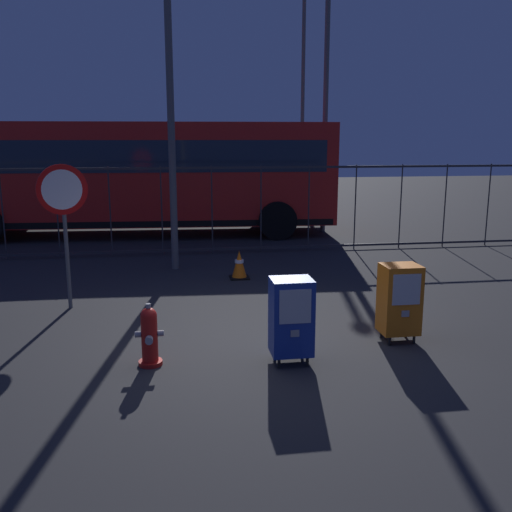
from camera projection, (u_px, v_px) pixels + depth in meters
ground_plane at (247, 343)px, 7.29m from camera, size 60.00×60.00×0.00m
fire_hydrant at (149, 336)px, 6.54m from camera, size 0.33×0.32×0.75m
newspaper_box_primary at (291, 316)px, 6.57m from camera, size 0.48×0.42×1.02m
newspaper_box_secondary at (399, 299)px, 7.28m from camera, size 0.48×0.42×1.02m
stop_sign at (63, 206)px, 8.49m from camera, size 0.71×0.31×2.23m
traffic_cone at (239, 265)px, 10.63m from camera, size 0.36×0.36×0.53m
fence_barrier at (212, 209)px, 12.76m from camera, size 18.03×0.04×2.00m
bus_near at (138, 172)px, 15.26m from camera, size 10.63×3.26×3.00m
street_light_near_left at (303, 76)px, 21.27m from camera, size 0.32×0.32×8.63m
street_light_near_right at (326, 73)px, 15.17m from camera, size 0.32×0.32×7.50m
street_light_far_left at (169, 65)px, 10.66m from camera, size 0.32×0.32×6.80m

